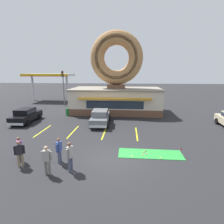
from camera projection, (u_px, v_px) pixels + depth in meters
name	position (u px, v px, depth m)	size (l,w,h in m)	color
ground_plane	(112.00, 159.00, 11.40)	(160.00, 160.00, 0.00)	#232326
donut_shop_building	(116.00, 86.00, 24.17)	(12.30, 6.75, 10.96)	brown
putting_mat	(150.00, 154.00, 12.05)	(4.35, 1.48, 0.03)	green
mini_donut_near_left	(146.00, 151.00, 12.41)	(0.13, 0.13, 0.04)	brown
mini_donut_near_right	(144.00, 152.00, 12.22)	(0.13, 0.13, 0.04)	#D8667F
mini_donut_mid_left	(132.00, 156.00, 11.67)	(0.13, 0.13, 0.04)	#E5C666
mini_donut_mid_centre	(147.00, 154.00, 11.98)	(0.13, 0.13, 0.04)	#D8667F
mini_donut_mid_right	(143.00, 155.00, 11.86)	(0.13, 0.13, 0.04)	#D17F47
mini_donut_far_left	(161.00, 158.00, 11.42)	(0.13, 0.13, 0.04)	#E5C666
golf_ball	(132.00, 152.00, 12.22)	(0.04, 0.04, 0.04)	white
putting_flag_pin	(181.00, 150.00, 11.66)	(0.13, 0.01, 0.55)	silver
car_grey	(100.00, 117.00, 18.79)	(2.12, 4.63, 1.60)	slate
car_black	(26.00, 115.00, 19.58)	(2.13, 4.63, 1.60)	black
pedestrian_blue_sweater_man	(20.00, 152.00, 10.28)	(0.54, 0.39, 1.64)	#7F7056
pedestrian_hooded_kid	(70.00, 155.00, 9.75)	(0.34, 0.58, 1.77)	#474C66
pedestrian_leather_jacket_man	(47.00, 159.00, 9.46)	(0.60, 0.24, 1.67)	slate
pedestrian_clipboard_woman	(19.00, 148.00, 10.90)	(0.46, 0.44, 1.62)	#232328
pedestrian_beanie_man	(59.00, 149.00, 10.73)	(0.27, 0.59, 1.62)	#474C66
trash_bin	(68.00, 112.00, 22.75)	(0.57, 0.57, 0.97)	#1E662D
traffic_light_pole	(63.00, 84.00, 28.47)	(0.28, 0.47, 5.80)	#595B60
gas_station_canopy	(49.00, 76.00, 33.82)	(9.00, 4.46, 5.30)	silver
parking_stripe_far_left	(43.00, 131.00, 16.88)	(0.12, 3.60, 0.01)	yellow
parking_stripe_left	(73.00, 132.00, 16.62)	(0.12, 3.60, 0.01)	yellow
parking_stripe_mid_left	(104.00, 133.00, 16.35)	(0.12, 3.60, 0.01)	yellow
parking_stripe_centre	(137.00, 134.00, 16.09)	(0.12, 3.60, 0.01)	yellow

